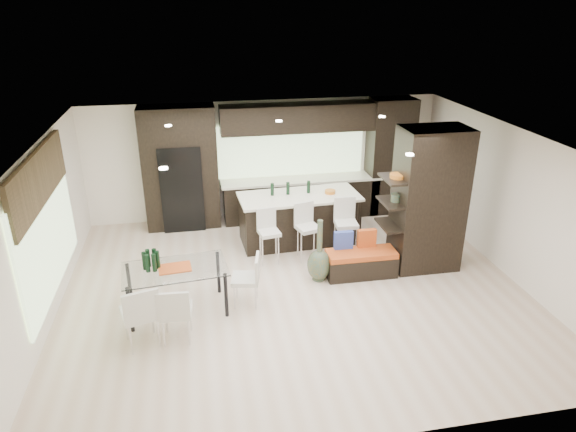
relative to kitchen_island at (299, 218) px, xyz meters
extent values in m
plane|color=beige|center=(-0.48, -1.89, -0.52)|extent=(8.00, 8.00, 0.00)
cube|color=white|center=(-0.48, 1.61, 0.83)|extent=(8.00, 0.02, 2.70)
cube|color=white|center=(-4.48, -1.89, 0.83)|extent=(0.02, 7.00, 2.70)
cube|color=white|center=(3.52, -1.89, 0.83)|extent=(0.02, 7.00, 2.70)
cube|color=white|center=(-0.48, -1.89, 2.18)|extent=(8.00, 7.00, 0.02)
cube|color=#B2D199|center=(-4.44, -1.69, 0.83)|extent=(0.04, 3.20, 1.90)
cube|color=#B2D199|center=(0.12, 1.57, 1.03)|extent=(3.40, 0.04, 1.20)
cube|color=brown|center=(-4.41, -1.69, 1.73)|extent=(0.08, 3.00, 0.80)
cube|color=white|center=(-0.48, -1.64, 2.16)|extent=(4.00, 3.00, 0.02)
cube|color=black|center=(0.02, 1.28, 0.83)|extent=(6.80, 0.68, 2.70)
cube|color=black|center=(-2.38, 1.23, 0.43)|extent=(0.90, 0.68, 1.90)
cube|color=black|center=(2.12, -1.49, 0.83)|extent=(1.20, 0.80, 2.70)
cube|color=black|center=(0.00, 0.00, 0.00)|extent=(2.53, 1.20, 1.03)
cube|color=silver|center=(-0.76, -0.82, -0.08)|extent=(0.44, 0.44, 0.87)
cube|color=silver|center=(0.00, -0.84, -0.06)|extent=(0.50, 0.50, 0.92)
cube|color=silver|center=(0.76, -0.85, -0.04)|extent=(0.45, 0.45, 0.96)
cube|color=black|center=(0.82, -1.66, -0.27)|extent=(1.30, 0.51, 0.50)
cube|color=white|center=(-2.50, -2.22, -0.12)|extent=(1.72, 1.08, 0.79)
cube|color=silver|center=(-2.50, -2.99, -0.08)|extent=(0.50, 0.50, 0.87)
cube|color=silver|center=(-3.01, -3.01, -0.05)|extent=(0.63, 0.63, 0.94)
cube|color=silver|center=(-1.38, -2.22, -0.10)|extent=(0.53, 0.53, 0.83)
camera|label=1|loc=(-2.06, -9.63, 4.28)|focal=32.00mm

